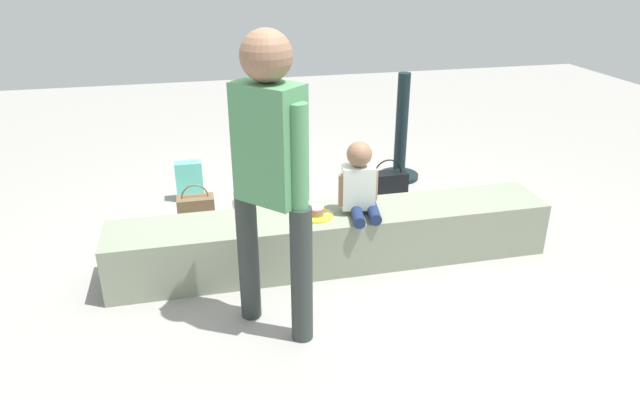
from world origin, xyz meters
The scene contains 13 objects.
ground_plane centered at (0.00, 0.00, 0.00)m, with size 12.00×12.00×0.00m, color gray.
concrete_ledge centered at (0.00, 0.00, 0.18)m, with size 2.91×0.44×0.37m, color gray.
child_seated centered at (0.16, -0.04, 0.58)m, with size 0.28×0.33×0.48m.
adult_standing centered at (-0.49, -0.62, 0.98)m, with size 0.37×0.38×1.63m.
cake_plate centered at (-0.12, -0.02, 0.39)m, with size 0.22×0.22×0.07m.
gift_bag centered at (-0.92, 1.30, 0.17)m, with size 0.22×0.11×0.38m.
railing_post centered at (0.97, 1.36, 0.35)m, with size 0.36×0.36×0.97m.
water_bottle_near_gift centered at (-0.03, 0.43, 0.11)m, with size 0.07×0.07×0.24m.
water_bottle_far_side centered at (-0.57, 0.87, 0.09)m, with size 0.07×0.07×0.19m.
party_cup_red centered at (0.49, 0.60, 0.05)m, with size 0.09×0.09×0.10m, color red.
cake_box_white centered at (-0.32, 0.49, 0.07)m, with size 0.30×0.30×0.14m, color white.
handbag_black_leather centered at (0.72, 0.97, 0.12)m, with size 0.33×0.14×0.34m.
handbag_brown_canvas centered at (-0.88, 0.73, 0.13)m, with size 0.27×0.15×0.36m.
Camera 1 is at (-0.84, -3.24, 1.96)m, focal length 31.77 mm.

